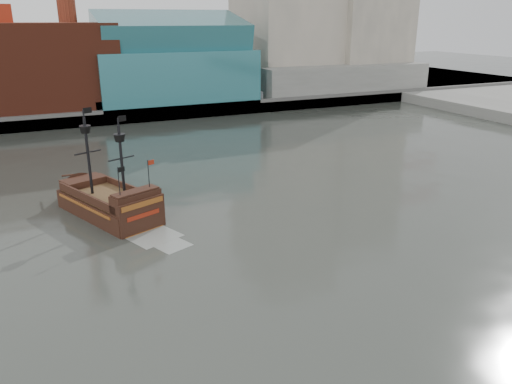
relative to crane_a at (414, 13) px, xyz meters
name	(u,v)px	position (x,y,z in m)	size (l,w,h in m)	color
ground	(310,281)	(-78.63, -82.00, -19.11)	(400.00, 400.00, 0.00)	#282B26
promenade_far	(107,95)	(-78.63, 10.00, -18.11)	(220.00, 60.00, 2.00)	slate
seawall	(132,116)	(-78.63, -19.50, -17.81)	(220.00, 1.00, 2.60)	#4C4C49
crane_a	(414,13)	(0.00, 0.00, 0.00)	(22.50, 4.00, 32.25)	slate
crane_b	(415,26)	(9.60, 10.00, -3.54)	(19.10, 4.00, 26.25)	slate
pirate_ship	(110,206)	(-89.55, -63.36, -18.13)	(9.41, 15.06, 10.86)	black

